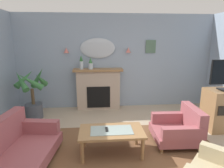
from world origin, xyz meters
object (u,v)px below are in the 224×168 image
object	(u,v)px
mantel_vase_left	(91,64)
tv_remote	(107,129)
wall_mirror	(98,48)
floral_couch	(8,156)
coffee_table	(112,133)
armchair_in_corner	(179,128)
mantel_vase_centre	(81,62)
wall_sconce_right	(128,50)
potted_plant_tall_palm	(33,95)
tv_cabinet	(224,110)
fireplace	(98,89)
framed_picture	(151,47)
wall_sconce_left	(66,50)

from	to	relation	value
mantel_vase_left	tv_remote	bearing A→B (deg)	-82.09
mantel_vase_left	wall_mirror	xyz separation A→B (m)	(0.20, 0.17, 0.41)
mantel_vase_left	floral_couch	xyz separation A→B (m)	(-1.15, -2.63, -0.98)
coffee_table	armchair_in_corner	world-z (taller)	armchair_in_corner
mantel_vase_centre	tv_remote	size ratio (longest dim) A/B	2.36
wall_sconce_right	potted_plant_tall_palm	bearing A→B (deg)	-165.85
coffee_table	tv_cabinet	bearing A→B (deg)	16.25
wall_sconce_right	mantel_vase_left	bearing A→B (deg)	-173.48
fireplace	tv_remote	size ratio (longest dim) A/B	8.50
coffee_table	tv_remote	size ratio (longest dim) A/B	6.88
coffee_table	wall_mirror	bearing A→B (deg)	94.53
tv_remote	potted_plant_tall_palm	xyz separation A→B (m)	(-1.74, 1.69, 0.16)
framed_picture	wall_sconce_right	bearing A→B (deg)	-174.73
wall_sconce_right	floral_couch	bearing A→B (deg)	-128.70
mantel_vase_centre	tv_cabinet	xyz separation A→B (m)	(3.18, -1.47, -0.90)
mantel_vase_left	tv_remote	size ratio (longest dim) A/B	2.01
wall_sconce_right	tv_remote	distance (m)	2.71
wall_mirror	tv_cabinet	xyz separation A→B (m)	(2.73, -1.64, -1.26)
mantel_vase_centre	tv_remote	xyz separation A→B (m)	(0.55, -2.19, -0.90)
wall_sconce_left	floral_couch	xyz separation A→B (m)	(-0.50, -2.75, -1.34)
coffee_table	potted_plant_tall_palm	size ratio (longest dim) A/B	0.85
mantel_vase_left	coffee_table	distance (m)	2.43
mantel_vase_left	wall_mirror	world-z (taller)	wall_mirror
coffee_table	tv_cabinet	distance (m)	2.65
wall_sconce_right	coffee_table	distance (m)	2.74
tv_remote	armchair_in_corner	world-z (taller)	armchair_in_corner
fireplace	floral_couch	size ratio (longest dim) A/B	0.75
wall_sconce_right	coffee_table	bearing A→B (deg)	-105.82
mantel_vase_left	framed_picture	world-z (taller)	framed_picture
wall_mirror	potted_plant_tall_palm	xyz separation A→B (m)	(-1.64, -0.68, -1.09)
tv_remote	mantel_vase_left	bearing A→B (deg)	97.91
tv_remote	potted_plant_tall_palm	bearing A→B (deg)	135.93
tv_remote	armchair_in_corner	xyz separation A→B (m)	(1.41, 0.24, -0.15)
coffee_table	tv_remote	distance (m)	0.11
potted_plant_tall_palm	armchair_in_corner	bearing A→B (deg)	-24.65
wall_sconce_right	coffee_table	xyz separation A→B (m)	(-0.66, -2.33, -1.28)
tv_remote	armchair_in_corner	size ratio (longest dim) A/B	0.19
floral_couch	potted_plant_tall_palm	size ratio (longest dim) A/B	1.41
wall_mirror	fireplace	bearing A→B (deg)	-90.00
fireplace	mantel_vase_left	bearing A→B (deg)	-171.94
tv_remote	floral_couch	world-z (taller)	floral_couch
wall_sconce_right	framed_picture	size ratio (longest dim) A/B	0.39
potted_plant_tall_palm	tv_cabinet	bearing A→B (deg)	-12.45
mantel_vase_centre	potted_plant_tall_palm	bearing A→B (deg)	-156.88
fireplace	framed_picture	world-z (taller)	framed_picture
framed_picture	potted_plant_tall_palm	world-z (taller)	framed_picture
wall_sconce_left	tv_cabinet	size ratio (longest dim) A/B	0.16
tv_remote	tv_cabinet	world-z (taller)	tv_cabinet
potted_plant_tall_palm	coffee_table	bearing A→B (deg)	-43.03
fireplace	tv_remote	bearing A→B (deg)	-87.30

